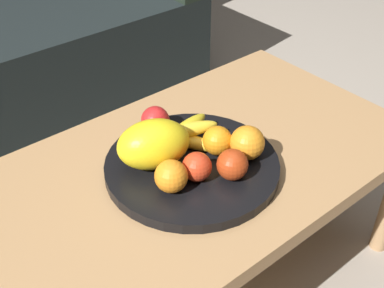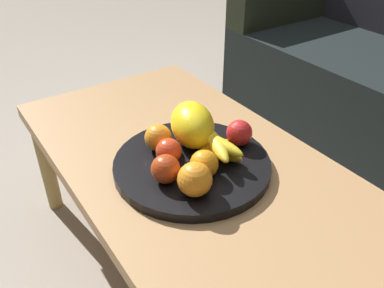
{
  "view_description": "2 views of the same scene",
  "coord_description": "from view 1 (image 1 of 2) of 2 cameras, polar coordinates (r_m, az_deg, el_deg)",
  "views": [
    {
      "loc": [
        -0.55,
        -0.7,
        1.16
      ],
      "look_at": [
        0.02,
        -0.02,
        0.49
      ],
      "focal_mm": 47.26,
      "sensor_mm": 36.0,
      "label": 1
    },
    {
      "loc": [
        0.7,
        -0.48,
        1.04
      ],
      "look_at": [
        0.02,
        -0.02,
        0.49
      ],
      "focal_mm": 37.96,
      "sensor_mm": 36.0,
      "label": 2
    }
  ],
  "objects": [
    {
      "name": "orange_front",
      "position": [
        1.14,
        2.88,
        0.39
      ],
      "size": [
        0.07,
        0.07,
        0.07
      ],
      "primitive_type": "sphere",
      "color": "orange",
      "rests_on": "fruit_bowl"
    },
    {
      "name": "banana_bunch",
      "position": [
        1.17,
        -0.77,
        1.0
      ],
      "size": [
        0.17,
        0.15,
        0.06
      ],
      "color": "yellow",
      "rests_on": "fruit_bowl"
    },
    {
      "name": "apple_right",
      "position": [
        1.21,
        -4.17,
        2.68
      ],
      "size": [
        0.07,
        0.07,
        0.07
      ],
      "primitive_type": "sphere",
      "color": "red",
      "rests_on": "fruit_bowl"
    },
    {
      "name": "apple_front",
      "position": [
        1.08,
        4.58,
        -2.33
      ],
      "size": [
        0.07,
        0.07,
        0.07
      ],
      "primitive_type": "sphere",
      "color": "#AE3714",
      "rests_on": "fruit_bowl"
    },
    {
      "name": "apple_left",
      "position": [
        1.07,
        0.56,
        -2.57
      ],
      "size": [
        0.06,
        0.06,
        0.06
      ],
      "primitive_type": "sphere",
      "color": "red",
      "rests_on": "fruit_bowl"
    },
    {
      "name": "melon_large_front",
      "position": [
        1.1,
        -4.36,
        -0.02
      ],
      "size": [
        0.19,
        0.16,
        0.11
      ],
      "primitive_type": "ellipsoid",
      "rotation": [
        0.0,
        0.0,
        -0.36
      ],
      "color": "yellow",
      "rests_on": "fruit_bowl"
    },
    {
      "name": "fruit_bowl",
      "position": [
        1.14,
        -0.0,
        -2.5
      ],
      "size": [
        0.4,
        0.4,
        0.03
      ],
      "primitive_type": "cylinder",
      "color": "black",
      "rests_on": "coffee_table"
    },
    {
      "name": "ground_plane",
      "position": [
        1.46,
        -1.09,
        -15.57
      ],
      "size": [
        8.0,
        8.0,
        0.0
      ],
      "primitive_type": "plane",
      "color": "#A29788"
    },
    {
      "name": "orange_right",
      "position": [
        1.04,
        -2.36,
        -3.66
      ],
      "size": [
        0.07,
        0.07,
        0.07
      ],
      "primitive_type": "sphere",
      "color": "orange",
      "rests_on": "fruit_bowl"
    },
    {
      "name": "orange_left",
      "position": [
        1.13,
        6.26,
        0.14
      ],
      "size": [
        0.08,
        0.08,
        0.08
      ],
      "primitive_type": "sphere",
      "color": "orange",
      "rests_on": "fruit_bowl"
    },
    {
      "name": "coffee_table",
      "position": [
        1.19,
        -1.3,
        -4.46
      ],
      "size": [
        1.16,
        0.61,
        0.42
      ],
      "color": "tan",
      "rests_on": "ground_plane"
    }
  ]
}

